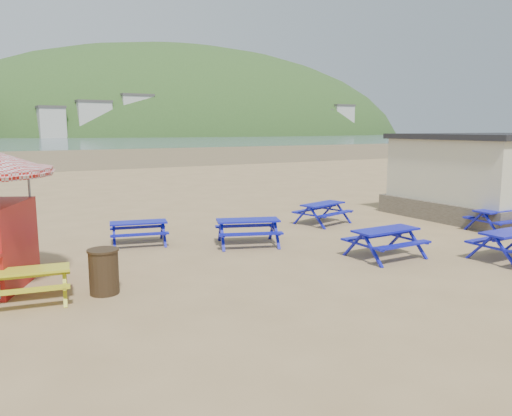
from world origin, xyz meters
TOP-DOWN VIEW (x-y plane):
  - ground at (0.00, 0.00)m, footprint 400.00×400.00m
  - wet_sand at (0.00, 55.00)m, footprint 400.00×400.00m
  - picnic_table_blue_a at (-3.47, 2.79)m, footprint 1.87×1.64m
  - picnic_table_blue_b at (-0.74, 1.14)m, footprint 2.19×1.98m
  - picnic_table_blue_c at (3.14, 2.67)m, footprint 2.06×1.82m
  - picnic_table_blue_d at (1.69, -1.89)m, footprint 1.82×1.47m
  - picnic_table_blue_e at (4.28, -3.74)m, footprint 1.84×1.48m
  - picnic_table_blue_f at (7.33, -1.27)m, footprint 1.80×1.48m
  - picnic_table_yellow at (-6.80, -0.92)m, footprint 1.74×1.50m
  - litter_bin at (-5.40, -1.16)m, footprint 0.64×0.64m
  - amenity_block at (10.50, 1.00)m, footprint 7.40×5.40m
  - headland_town at (90.00, 229.68)m, footprint 264.00×144.00m

SIDE VIEW (x-z plane):
  - headland_town at x=90.00m, z-range -63.91..44.09m
  - ground at x=0.00m, z-range 0.00..0.00m
  - wet_sand at x=0.00m, z-range 0.00..0.00m
  - picnic_table_yellow at x=-6.80m, z-range 0.00..0.65m
  - picnic_table_blue_a at x=-3.47m, z-range 0.00..0.68m
  - picnic_table_blue_f at x=7.33m, z-range 0.00..0.72m
  - picnic_table_blue_c at x=3.14m, z-range 0.00..0.74m
  - picnic_table_blue_b at x=-0.74m, z-range 0.00..0.75m
  - picnic_table_blue_d at x=1.69m, z-range 0.00..0.76m
  - picnic_table_blue_e at x=4.28m, z-range 0.00..0.77m
  - litter_bin at x=-5.40m, z-range 0.01..0.94m
  - amenity_block at x=10.50m, z-range -0.01..3.14m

